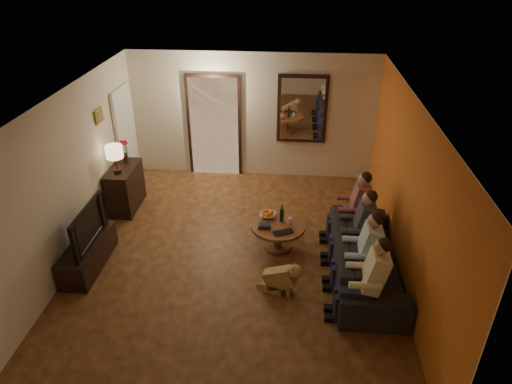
# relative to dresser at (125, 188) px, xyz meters

# --- Properties ---
(floor) EXTENTS (5.00, 6.00, 0.01)m
(floor) POSITION_rel_dresser_xyz_m (2.25, -1.39, -0.41)
(floor) COLOR #402111
(floor) RESTS_ON ground
(ceiling) EXTENTS (5.00, 6.00, 0.01)m
(ceiling) POSITION_rel_dresser_xyz_m (2.25, -1.39, 2.19)
(ceiling) COLOR white
(ceiling) RESTS_ON back_wall
(back_wall) EXTENTS (5.00, 0.02, 2.60)m
(back_wall) POSITION_rel_dresser_xyz_m (2.25, 1.61, 0.89)
(back_wall) COLOR beige
(back_wall) RESTS_ON floor
(front_wall) EXTENTS (5.00, 0.02, 2.60)m
(front_wall) POSITION_rel_dresser_xyz_m (2.25, -4.39, 0.89)
(front_wall) COLOR beige
(front_wall) RESTS_ON floor
(left_wall) EXTENTS (0.02, 6.00, 2.60)m
(left_wall) POSITION_rel_dresser_xyz_m (-0.25, -1.39, 0.89)
(left_wall) COLOR beige
(left_wall) RESTS_ON floor
(right_wall) EXTENTS (0.02, 6.00, 2.60)m
(right_wall) POSITION_rel_dresser_xyz_m (4.75, -1.39, 0.89)
(right_wall) COLOR beige
(right_wall) RESTS_ON floor
(orange_accent) EXTENTS (0.01, 6.00, 2.60)m
(orange_accent) POSITION_rel_dresser_xyz_m (4.74, -1.39, 0.89)
(orange_accent) COLOR #C35521
(orange_accent) RESTS_ON right_wall
(kitchen_doorway) EXTENTS (1.00, 0.06, 2.10)m
(kitchen_doorway) POSITION_rel_dresser_xyz_m (1.45, 1.59, 0.64)
(kitchen_doorway) COLOR #FFE0A5
(kitchen_doorway) RESTS_ON floor
(door_trim) EXTENTS (1.12, 0.04, 2.22)m
(door_trim) POSITION_rel_dresser_xyz_m (1.45, 1.58, 0.64)
(door_trim) COLOR black
(door_trim) RESTS_ON floor
(fridge_glimpse) EXTENTS (0.45, 0.03, 1.70)m
(fridge_glimpse) POSITION_rel_dresser_xyz_m (1.70, 1.60, 0.49)
(fridge_glimpse) COLOR silver
(fridge_glimpse) RESTS_ON floor
(mirror_frame) EXTENTS (1.00, 0.05, 1.40)m
(mirror_frame) POSITION_rel_dresser_xyz_m (3.25, 1.57, 1.09)
(mirror_frame) COLOR black
(mirror_frame) RESTS_ON back_wall
(mirror_glass) EXTENTS (0.86, 0.02, 1.26)m
(mirror_glass) POSITION_rel_dresser_xyz_m (3.25, 1.54, 1.09)
(mirror_glass) COLOR white
(mirror_glass) RESTS_ON back_wall
(white_door) EXTENTS (0.06, 0.85, 2.04)m
(white_door) POSITION_rel_dresser_xyz_m (-0.21, 0.91, 0.61)
(white_door) COLOR white
(white_door) RESTS_ON floor
(framed_art) EXTENTS (0.03, 0.28, 0.24)m
(framed_art) POSITION_rel_dresser_xyz_m (-0.22, -0.09, 1.44)
(framed_art) COLOR #B28C33
(framed_art) RESTS_ON left_wall
(art_canvas) EXTENTS (0.01, 0.22, 0.18)m
(art_canvas) POSITION_rel_dresser_xyz_m (-0.21, -0.09, 1.44)
(art_canvas) COLOR brown
(art_canvas) RESTS_ON left_wall
(dresser) EXTENTS (0.45, 0.93, 0.83)m
(dresser) POSITION_rel_dresser_xyz_m (0.00, 0.00, 0.00)
(dresser) COLOR black
(dresser) RESTS_ON floor
(table_lamp) EXTENTS (0.30, 0.30, 0.54)m
(table_lamp) POSITION_rel_dresser_xyz_m (0.00, -0.22, 0.68)
(table_lamp) COLOR beige
(table_lamp) RESTS_ON dresser
(flower_vase) EXTENTS (0.14, 0.14, 0.44)m
(flower_vase) POSITION_rel_dresser_xyz_m (0.00, 0.22, 0.63)
(flower_vase) COLOR red
(flower_vase) RESTS_ON dresser
(tv_stand) EXTENTS (0.45, 1.29, 0.43)m
(tv_stand) POSITION_rel_dresser_xyz_m (0.00, -1.79, -0.20)
(tv_stand) COLOR black
(tv_stand) RESTS_ON floor
(tv) EXTENTS (1.10, 0.14, 0.63)m
(tv) POSITION_rel_dresser_xyz_m (0.00, -1.79, 0.33)
(tv) COLOR black
(tv) RESTS_ON tv_stand
(sofa) EXTENTS (2.39, 0.93, 0.70)m
(sofa) POSITION_rel_dresser_xyz_m (4.23, -1.66, -0.07)
(sofa) COLOR black
(sofa) RESTS_ON floor
(person_a) EXTENTS (0.60, 0.40, 1.20)m
(person_a) POSITION_rel_dresser_xyz_m (4.13, -2.56, 0.19)
(person_a) COLOR tan
(person_a) RESTS_ON sofa
(person_b) EXTENTS (0.60, 0.40, 1.20)m
(person_b) POSITION_rel_dresser_xyz_m (4.13, -1.96, 0.19)
(person_b) COLOR tan
(person_b) RESTS_ON sofa
(person_c) EXTENTS (0.60, 0.40, 1.20)m
(person_c) POSITION_rel_dresser_xyz_m (4.13, -1.36, 0.19)
(person_c) COLOR tan
(person_c) RESTS_ON sofa
(person_d) EXTENTS (0.60, 0.40, 1.20)m
(person_d) POSITION_rel_dresser_xyz_m (4.13, -0.76, 0.19)
(person_d) COLOR tan
(person_d) RESTS_ON sofa
(dog) EXTENTS (0.60, 0.38, 0.56)m
(dog) POSITION_rel_dresser_xyz_m (2.98, -2.15, -0.13)
(dog) COLOR #9A7247
(dog) RESTS_ON floor
(coffee_table) EXTENTS (0.96, 0.96, 0.45)m
(coffee_table) POSITION_rel_dresser_xyz_m (2.91, -1.06, -0.19)
(coffee_table) COLOR brown
(coffee_table) RESTS_ON floor
(bowl) EXTENTS (0.26, 0.26, 0.06)m
(bowl) POSITION_rel_dresser_xyz_m (2.73, -0.84, 0.07)
(bowl) COLOR white
(bowl) RESTS_ON coffee_table
(oranges) EXTENTS (0.20, 0.20, 0.08)m
(oranges) POSITION_rel_dresser_xyz_m (2.73, -0.84, 0.14)
(oranges) COLOR orange
(oranges) RESTS_ON bowl
(wine_bottle) EXTENTS (0.07, 0.07, 0.31)m
(wine_bottle) POSITION_rel_dresser_xyz_m (2.96, -0.96, 0.19)
(wine_bottle) COLOR black
(wine_bottle) RESTS_ON coffee_table
(wine_glass) EXTENTS (0.06, 0.06, 0.10)m
(wine_glass) POSITION_rel_dresser_xyz_m (3.09, -1.01, 0.09)
(wine_glass) COLOR silver
(wine_glass) RESTS_ON coffee_table
(book_stack) EXTENTS (0.20, 0.15, 0.07)m
(book_stack) POSITION_rel_dresser_xyz_m (2.69, -1.16, 0.07)
(book_stack) COLOR black
(book_stack) RESTS_ON coffee_table
(laptop) EXTENTS (0.39, 0.32, 0.03)m
(laptop) POSITION_rel_dresser_xyz_m (3.01, -1.34, 0.05)
(laptop) COLOR black
(laptop) RESTS_ON coffee_table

